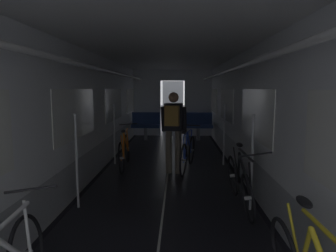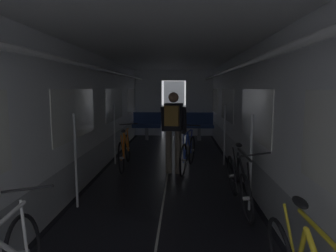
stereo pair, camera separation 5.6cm
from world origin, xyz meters
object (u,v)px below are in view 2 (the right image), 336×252
bicycle_orange (125,151)px  person_cyclist_aisle (173,125)px  bench_seat_far_left (147,123)px  bench_seat_far_right (199,124)px  bicycle_blue_in_aisle (188,153)px  bicycle_black (239,182)px

bicycle_orange → person_cyclist_aisle: size_ratio=1.00×
bench_seat_far_left → bicycle_orange: (-0.08, -3.70, -0.18)m
bench_seat_far_right → person_cyclist_aisle: (-0.78, -4.12, 0.45)m
person_cyclist_aisle → bicycle_blue_in_aisle: person_cyclist_aisle is taller
bicycle_black → bicycle_blue_in_aisle: size_ratio=1.01×
person_cyclist_aisle → bicycle_blue_in_aisle: 0.75m
person_cyclist_aisle → bicycle_orange: bearing=159.1°
person_cyclist_aisle → bicycle_blue_in_aisle: (0.31, 0.27, -0.63)m
bicycle_orange → bicycle_blue_in_aisle: (1.40, -0.15, 0.00)m
bench_seat_far_right → bicycle_blue_in_aisle: bench_seat_far_right is taller
person_cyclist_aisle → bicycle_black: bearing=-60.0°
bicycle_orange → bicycle_black: size_ratio=1.00×
bench_seat_far_right → bench_seat_far_left: bearing=180.0°
bicycle_orange → bicycle_black: 3.04m
bench_seat_far_left → bicycle_black: (2.03, -5.88, -0.19)m
bicycle_black → bicycle_blue_in_aisle: bearing=109.2°
bicycle_orange → bench_seat_far_left: bearing=88.8°
bicycle_blue_in_aisle → bench_seat_far_right: bearing=83.0°
bench_seat_far_left → bench_seat_far_right: 1.80m
bench_seat_far_right → bicycle_orange: bearing=-116.9°
bicycle_orange → bench_seat_far_right: bearing=63.1°
bicycle_orange → bicycle_black: bearing=-45.9°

